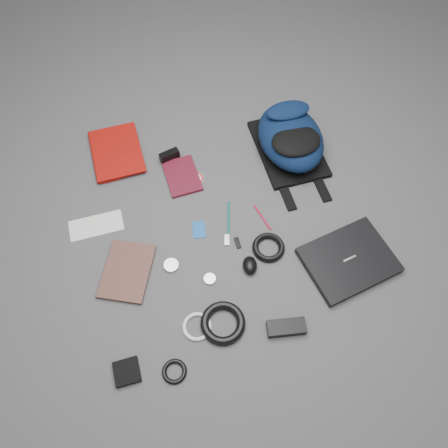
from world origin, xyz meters
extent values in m
plane|color=#4F4F51|center=(0.00, 0.00, 0.00)|extent=(4.00, 4.00, 0.00)
cube|color=black|center=(0.43, -0.26, 0.02)|extent=(0.37, 0.32, 0.03)
imported|color=maroon|center=(-0.49, 0.46, 0.02)|extent=(0.23, 0.30, 0.03)
imported|color=#AA4A0C|center=(-0.48, -0.08, 0.01)|extent=(0.25, 0.29, 0.02)
cube|color=silver|center=(-0.50, 0.12, 0.00)|extent=(0.22, 0.11, 0.00)
cube|color=#430D18|center=(-0.12, 0.28, 0.01)|extent=(0.15, 0.20, 0.02)
cube|color=black|center=(-0.16, 0.38, 0.02)|extent=(0.09, 0.05, 0.05)
cylinder|color=silver|center=(-0.07, 0.26, 0.00)|extent=(0.09, 0.09, 0.00)
cylinder|color=#0B6457|center=(0.03, 0.03, 0.00)|extent=(0.04, 0.15, 0.01)
cylinder|color=#B90E29|center=(0.16, 0.00, 0.00)|extent=(0.04, 0.13, 0.01)
cube|color=#1656A6|center=(-0.10, 0.01, 0.00)|extent=(0.06, 0.08, 0.00)
cube|color=black|center=(0.03, -0.09, 0.00)|extent=(0.02, 0.05, 0.01)
cube|color=#ADADAF|center=(0.00, -0.06, 0.00)|extent=(0.03, 0.05, 0.01)
ellipsoid|color=black|center=(0.05, -0.20, 0.02)|extent=(0.06, 0.08, 0.04)
cylinder|color=silver|center=(-0.24, -0.12, 0.01)|extent=(0.07, 0.07, 0.01)
cylinder|color=#B4B5B7|center=(-0.10, -0.21, 0.01)|extent=(0.06, 0.06, 0.01)
torus|color=black|center=(0.15, -0.14, 0.01)|extent=(0.13, 0.13, 0.02)
cube|color=black|center=(0.12, -0.46, 0.02)|extent=(0.14, 0.07, 0.03)
torus|color=black|center=(-0.09, -0.39, 0.02)|extent=(0.18, 0.18, 0.03)
cube|color=black|center=(-0.45, -0.48, 0.01)|extent=(0.09, 0.09, 0.02)
torus|color=black|center=(-0.29, -0.51, 0.01)|extent=(0.11, 0.11, 0.02)
torus|color=white|center=(-0.19, -0.38, 0.01)|extent=(0.11, 0.11, 0.01)
camera|label=1|loc=(-0.19, -0.83, 1.54)|focal=35.00mm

